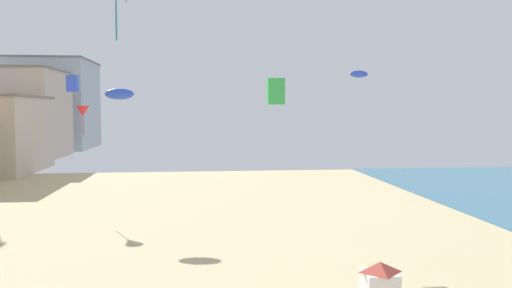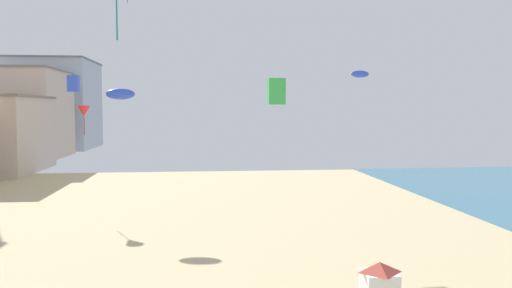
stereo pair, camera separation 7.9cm
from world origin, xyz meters
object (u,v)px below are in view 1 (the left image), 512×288
kite_green_box (276,91)px  kite_blue_box (73,84)px  kite_red_delta (83,111)px  kite_blue_parafoil (359,74)px  lifeguard_stand (380,283)px  kite_blue_parafoil_2 (119,94)px

kite_green_box → kite_blue_box: 12.02m
kite_green_box → kite_red_delta: (-13.70, 9.12, -1.26)m
kite_blue_parafoil → kite_red_delta: size_ratio=0.62×
kite_green_box → kite_blue_parafoil: (7.59, 7.12, 1.61)m
lifeguard_stand → kite_blue_parafoil: size_ratio=1.79×
lifeguard_stand → kite_red_delta: (-14.93, 24.93, 5.69)m
kite_blue_parafoil_2 → kite_blue_box: 8.99m
kite_blue_parafoil_2 → kite_green_box: bearing=-32.6°
lifeguard_stand → kite_green_box: 17.32m
kite_blue_parafoil_2 → kite_red_delta: 4.13m
lifeguard_stand → kite_red_delta: size_ratio=1.11×
kite_red_delta → kite_blue_box: (1.88, -11.27, 1.59)m
kite_blue_parafoil → kite_blue_parafoil_2: size_ratio=0.68×
lifeguard_stand → kite_blue_parafoil_2: 26.39m
kite_blue_parafoil → kite_blue_parafoil_2: (-18.15, -0.37, -1.61)m
kite_blue_box → lifeguard_stand: bearing=-46.3°
kite_green_box → kite_red_delta: size_ratio=0.71×
kite_blue_parafoil → kite_red_delta: kite_blue_parafoil is taller
kite_blue_parafoil_2 → kite_blue_box: bearing=-98.0°
lifeguard_stand → kite_blue_box: bearing=112.0°
kite_blue_parafoil → kite_blue_box: size_ratio=1.54×
kite_green_box → kite_blue_parafoil_2: 12.53m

